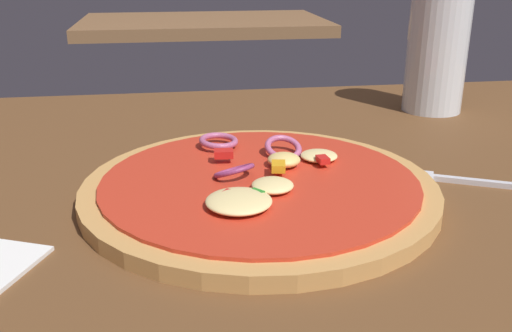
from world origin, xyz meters
name	(u,v)px	position (x,y,z in m)	size (l,w,h in m)	color
dining_table	(302,225)	(0.00, 0.00, 0.02)	(1.21, 0.85, 0.03)	brown
pizza	(260,187)	(-0.03, 0.03, 0.04)	(0.30, 0.30, 0.03)	tan
fork	(470,181)	(0.16, 0.02, 0.04)	(0.18, 0.10, 0.01)	silver
beer_glass	(436,59)	(0.23, 0.27, 0.10)	(0.07, 0.07, 0.15)	silver
background_table	(203,24)	(0.01, 1.41, 0.02)	(0.75, 0.47, 0.03)	brown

